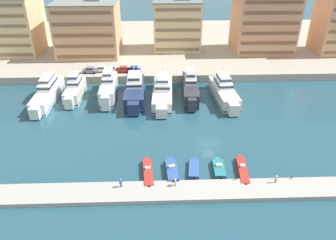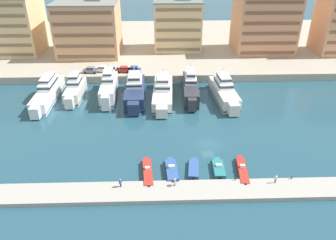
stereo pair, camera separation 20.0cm
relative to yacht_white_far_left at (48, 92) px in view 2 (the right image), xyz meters
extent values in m
plane|color=#234C5B|center=(38.52, -21.96, -2.18)|extent=(400.00, 400.00, 0.00)
cube|color=#ADA38E|center=(38.52, 45.34, -1.09)|extent=(180.00, 70.00, 2.19)
cube|color=#A8A399|center=(38.52, -36.54, -1.79)|extent=(120.00, 4.87, 0.78)
cube|color=white|center=(0.00, 0.01, -0.60)|extent=(4.00, 18.74, 3.16)
cube|color=white|center=(-0.03, -10.25, -0.52)|extent=(2.18, 1.98, 2.69)
cube|color=#334C7F|center=(0.00, 0.01, -1.63)|extent=(4.04, 18.93, 0.24)
cube|color=white|center=(0.00, 1.41, 1.81)|extent=(3.11, 7.88, 1.66)
cube|color=#233342|center=(0.00, 1.41, 1.98)|extent=(3.15, 7.95, 0.60)
cube|color=white|center=(0.00, 1.41, 3.21)|extent=(2.42, 6.14, 1.14)
cube|color=#233342|center=(0.00, 1.41, 3.33)|extent=(2.45, 6.20, 0.41)
cylinder|color=silver|center=(0.01, 2.59, 4.68)|extent=(0.16, 0.16, 1.80)
cube|color=white|center=(0.02, 9.82, -1.31)|extent=(3.37, 0.91, 0.20)
cube|color=silver|center=(6.67, 1.53, -0.56)|extent=(3.71, 12.15, 3.24)
cube|color=silver|center=(6.66, -5.38, -0.48)|extent=(2.04, 1.85, 2.75)
cube|color=black|center=(6.67, 1.53, -1.62)|extent=(3.75, 12.27, 0.24)
cube|color=white|center=(6.67, 2.44, 1.86)|extent=(2.89, 5.10, 1.61)
cube|color=#233342|center=(6.67, 2.44, 2.02)|extent=(2.93, 5.15, 0.58)
cube|color=white|center=(6.67, 2.44, 3.34)|extent=(2.25, 3.98, 1.35)
cube|color=#233342|center=(6.67, 2.44, 3.47)|extent=(2.28, 4.02, 0.49)
cylinder|color=silver|center=(6.67, 3.20, 4.91)|extent=(0.16, 0.16, 1.80)
cube|color=silver|center=(6.67, 8.05, -1.29)|extent=(3.15, 0.90, 0.20)
cube|color=white|center=(15.48, 1.65, -0.12)|extent=(4.04, 15.24, 4.13)
cube|color=white|center=(15.70, -6.74, -0.02)|extent=(2.05, 1.87, 3.51)
cube|color=black|center=(15.48, 1.65, -1.46)|extent=(4.08, 15.39, 0.24)
cube|color=white|center=(15.45, 2.79, 2.72)|extent=(3.00, 6.44, 1.55)
cube|color=#233342|center=(15.45, 2.79, 2.88)|extent=(3.04, 6.50, 0.56)
cube|color=white|center=(15.45, 2.79, 4.10)|extent=(2.34, 5.02, 1.21)
cube|color=#233342|center=(15.45, 2.79, 4.23)|extent=(2.37, 5.07, 0.43)
cylinder|color=silver|center=(15.42, 3.74, 5.61)|extent=(0.16, 0.16, 1.80)
cube|color=white|center=(15.26, 9.67, -1.05)|extent=(3.11, 0.98, 0.20)
cube|color=navy|center=(22.31, 0.17, -0.45)|extent=(5.27, 16.35, 3.47)
cube|color=navy|center=(22.50, -9.06, -0.36)|extent=(2.76, 2.52, 2.95)
cube|color=#334C7F|center=(22.31, 0.17, -1.58)|extent=(5.32, 16.51, 0.24)
cube|color=white|center=(22.28, 1.39, 2.02)|extent=(3.98, 6.90, 1.46)
cube|color=#233342|center=(22.28, 1.39, 2.16)|extent=(4.04, 6.97, 0.53)
cube|color=white|center=(22.28, 1.39, 3.44)|extent=(3.11, 5.39, 1.39)
cube|color=#233342|center=(22.28, 1.39, 3.58)|extent=(3.15, 5.44, 0.50)
cylinder|color=silver|center=(22.26, 2.41, 5.04)|extent=(0.16, 0.16, 1.80)
cube|color=navy|center=(22.13, 8.74, -1.23)|extent=(4.20, 0.99, 0.20)
cube|color=silver|center=(29.57, -0.34, -0.73)|extent=(5.63, 18.24, 2.90)
cube|color=silver|center=(29.12, -10.44, -0.66)|extent=(2.76, 2.53, 2.46)
cube|color=#192347|center=(29.57, -0.34, -1.68)|extent=(5.69, 18.42, 0.24)
cube|color=white|center=(29.63, 1.01, 1.58)|extent=(4.10, 7.74, 1.73)
cube|color=#233342|center=(29.63, 1.01, 1.75)|extent=(4.15, 7.82, 0.62)
cube|color=white|center=(29.63, 1.01, 3.07)|extent=(3.20, 6.04, 1.25)
cube|color=#233342|center=(29.63, 1.01, 3.20)|extent=(3.24, 6.10, 0.45)
cylinder|color=silver|center=(29.68, 2.15, 4.60)|extent=(0.16, 0.16, 1.80)
cube|color=silver|center=(29.99, 9.12, -1.39)|extent=(4.14, 1.08, 0.20)
cube|color=#333338|center=(36.88, 1.45, -0.36)|extent=(4.48, 17.10, 3.65)
cube|color=#333338|center=(36.44, -7.84, -0.27)|extent=(2.11, 1.93, 3.10)
cube|color=#192347|center=(36.88, 1.45, -1.55)|extent=(4.52, 17.27, 0.24)
cube|color=white|center=(36.94, 2.72, 2.23)|extent=(3.20, 7.25, 1.53)
cube|color=#233342|center=(36.94, 2.72, 2.38)|extent=(3.24, 7.32, 0.55)
cube|color=white|center=(36.94, 2.72, 3.71)|extent=(2.50, 5.65, 1.43)
cube|color=#233342|center=(36.94, 2.72, 3.85)|extent=(2.53, 5.71, 0.52)
cylinder|color=silver|center=(36.99, 3.78, 5.32)|extent=(0.16, 0.16, 1.80)
cube|color=#333338|center=(37.31, 10.36, -1.18)|extent=(3.16, 1.05, 0.20)
cube|color=silver|center=(45.31, -1.00, -0.54)|extent=(5.68, 16.62, 3.29)
cube|color=silver|center=(46.00, -10.14, -0.46)|extent=(2.62, 2.41, 2.80)
cube|color=black|center=(45.31, -1.00, -1.61)|extent=(5.73, 16.78, 0.24)
cube|color=white|center=(45.22, 0.22, 1.88)|extent=(3.99, 7.10, 1.54)
cube|color=#233342|center=(45.22, 0.22, 2.03)|extent=(4.04, 7.17, 0.56)
cube|color=white|center=(45.22, 0.22, 3.32)|extent=(3.11, 5.54, 1.35)
cube|color=#233342|center=(45.22, 0.22, 3.46)|extent=(3.15, 5.59, 0.49)
cylinder|color=silver|center=(45.14, 1.25, 4.90)|extent=(0.16, 0.16, 1.80)
cube|color=silver|center=(44.67, 7.59, -1.28)|extent=(3.85, 1.18, 0.20)
cube|color=red|center=(26.31, -31.73, -1.69)|extent=(2.12, 7.52, 0.98)
cube|color=red|center=(25.99, -27.73, -1.69)|extent=(0.90, 0.76, 0.83)
cube|color=silver|center=(26.27, -31.18, -0.97)|extent=(0.89, 0.67, 0.47)
cube|color=#283847|center=(26.24, -30.90, -0.90)|extent=(0.77, 0.14, 0.28)
cube|color=black|center=(26.62, -35.61, -1.54)|extent=(0.38, 0.31, 0.60)
cube|color=#33569E|center=(30.57, -31.43, -1.65)|extent=(2.30, 5.99, 1.08)
cube|color=#33569E|center=(30.38, -28.10, -1.65)|extent=(1.13, 0.94, 0.91)
cube|color=silver|center=(30.55, -30.99, -0.87)|extent=(1.11, 0.66, 0.48)
cube|color=#283847|center=(30.53, -30.71, -0.80)|extent=(0.98, 0.14, 0.29)
cube|color=black|center=(30.76, -34.54, -1.50)|extent=(0.38, 0.30, 0.60)
cube|color=#33569E|center=(34.56, -30.71, -1.80)|extent=(2.39, 5.19, 0.77)
cube|color=#33569E|center=(34.89, -27.86, -1.80)|extent=(1.09, 0.93, 0.65)
cube|color=black|center=(34.24, -33.38, -1.65)|extent=(0.39, 0.32, 0.60)
cube|color=teal|center=(39.06, -30.97, -1.73)|extent=(2.17, 4.90, 0.91)
cube|color=teal|center=(39.19, -28.17, -1.73)|extent=(1.11, 0.93, 0.78)
cube|color=silver|center=(39.08, -30.61, -1.07)|extent=(1.10, 0.65, 0.39)
cube|color=#283847|center=(39.09, -30.33, -1.01)|extent=(0.98, 0.12, 0.24)
cube|color=black|center=(38.94, -33.55, -1.58)|extent=(0.37, 0.30, 0.60)
cube|color=red|center=(43.20, -31.65, -1.73)|extent=(2.25, 7.68, 0.91)
cube|color=red|center=(43.60, -27.59, -1.73)|extent=(0.89, 0.76, 0.77)
cube|color=silver|center=(43.25, -31.09, -1.01)|extent=(0.88, 0.68, 0.54)
cube|color=#283847|center=(43.28, -30.81, -0.93)|extent=(0.76, 0.15, 0.32)
cube|color=black|center=(42.80, -35.59, -1.58)|extent=(0.39, 0.31, 0.60)
cube|color=slate|center=(8.64, 13.34, 0.73)|extent=(4.22, 2.02, 0.80)
cube|color=slate|center=(8.79, 13.33, 1.47)|extent=(2.22, 1.72, 0.68)
cube|color=#1E2833|center=(8.79, 13.33, 1.47)|extent=(2.18, 1.73, 0.37)
cylinder|color=black|center=(7.23, 12.60, 0.33)|extent=(0.66, 0.27, 0.64)
cylinder|color=black|center=(7.36, 14.29, 0.33)|extent=(0.66, 0.27, 0.64)
cylinder|color=black|center=(9.92, 12.38, 0.33)|extent=(0.66, 0.27, 0.64)
cylinder|color=black|center=(10.05, 14.08, 0.33)|extent=(0.66, 0.27, 0.64)
cube|color=white|center=(11.95, 14.03, 0.73)|extent=(4.22, 2.01, 0.80)
cube|color=white|center=(12.10, 14.02, 1.47)|extent=(2.21, 1.72, 0.68)
cube|color=#1E2833|center=(12.10, 14.02, 1.47)|extent=(2.17, 1.73, 0.37)
cylinder|color=black|center=(10.54, 13.29, 0.33)|extent=(0.65, 0.27, 0.64)
cylinder|color=black|center=(10.67, 14.98, 0.33)|extent=(0.65, 0.27, 0.64)
cylinder|color=black|center=(13.24, 13.08, 0.33)|extent=(0.65, 0.27, 0.64)
cylinder|color=black|center=(13.37, 14.78, 0.33)|extent=(0.65, 0.27, 0.64)
cube|color=#B7BCC1|center=(14.80, 14.06, 0.73)|extent=(4.21, 1.97, 0.80)
cube|color=#B7BCC1|center=(14.95, 14.05, 1.47)|extent=(2.20, 1.70, 0.68)
cube|color=#1E2833|center=(14.95, 14.05, 1.47)|extent=(2.16, 1.71, 0.37)
cylinder|color=black|center=(13.40, 13.30, 0.33)|extent=(0.65, 0.26, 0.64)
cylinder|color=black|center=(13.51, 15.00, 0.33)|extent=(0.65, 0.26, 0.64)
cylinder|color=black|center=(16.09, 13.12, 0.33)|extent=(0.65, 0.26, 0.64)
cylinder|color=black|center=(16.21, 14.82, 0.33)|extent=(0.65, 0.26, 0.64)
cube|color=red|center=(18.27, 13.48, 0.73)|extent=(4.19, 1.94, 0.80)
cube|color=red|center=(18.42, 13.47, 1.47)|extent=(2.19, 1.68, 0.68)
cube|color=#1E2833|center=(18.42, 13.47, 1.47)|extent=(2.15, 1.69, 0.37)
cylinder|color=black|center=(16.87, 12.71, 0.33)|extent=(0.65, 0.26, 0.64)
cylinder|color=black|center=(16.97, 14.40, 0.33)|extent=(0.65, 0.26, 0.64)
cylinder|color=black|center=(19.56, 12.55, 0.33)|extent=(0.65, 0.26, 0.64)
cylinder|color=black|center=(19.66, 14.25, 0.33)|extent=(0.65, 0.26, 0.64)
cube|color=#28428E|center=(21.29, 13.50, 0.73)|extent=(4.18, 1.91, 0.80)
cube|color=#28428E|center=(21.44, 13.50, 1.47)|extent=(2.18, 1.67, 0.68)
cube|color=#1E2833|center=(21.44, 13.50, 1.47)|extent=(2.14, 1.68, 0.37)
cylinder|color=black|center=(19.90, 12.72, 0.33)|extent=(0.65, 0.25, 0.64)
cylinder|color=black|center=(19.99, 14.42, 0.33)|extent=(0.65, 0.25, 0.64)
cylinder|color=black|center=(22.60, 12.59, 0.33)|extent=(0.65, 0.25, 0.64)
cylinder|color=black|center=(22.68, 14.28, 0.33)|extent=(0.65, 0.25, 0.64)
cube|color=#E0BC84|center=(-21.01, 35.18, 9.14)|extent=(19.79, 17.52, 18.27)
cube|color=#7B6748|center=(-21.01, 26.32, 1.53)|extent=(18.21, 0.24, 0.90)
cube|color=#7B6748|center=(-21.01, 26.32, 4.57)|extent=(18.21, 0.24, 0.90)
cube|color=#7B6748|center=(-21.01, 26.32, 7.62)|extent=(18.21, 0.24, 0.90)
cube|color=tan|center=(5.84, 32.10, 8.38)|extent=(19.69, 17.69, 16.74)
cube|color=brown|center=(5.84, 23.16, 1.68)|extent=(18.12, 0.24, 0.90)
cube|color=brown|center=(5.84, 23.16, 5.03)|extent=(18.12, 0.24, 0.90)
cube|color=brown|center=(5.84, 23.16, 8.38)|extent=(18.12, 0.24, 0.90)
cube|color=brown|center=(5.84, 23.16, 11.72)|extent=(18.12, 0.24, 0.90)
cube|color=brown|center=(5.84, 23.16, 15.07)|extent=(18.12, 0.24, 0.90)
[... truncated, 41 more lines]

